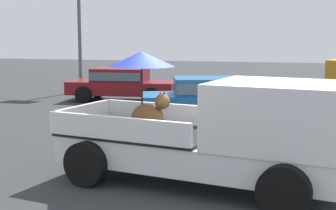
{
  "coord_description": "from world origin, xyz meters",
  "views": [
    {
      "loc": [
        1.65,
        -8.38,
        2.67
      ],
      "look_at": [
        -1.13,
        2.11,
        1.1
      ],
      "focal_mm": 52.31,
      "sensor_mm": 36.0,
      "label": 1
    }
  ],
  "objects": [
    {
      "name": "ground_plane",
      "position": [
        0.0,
        0.0,
        0.0
      ],
      "size": [
        80.0,
        80.0,
        0.0
      ],
      "primitive_type": "plane",
      "color": "#2D3033"
    },
    {
      "name": "pickup_truck_main",
      "position": [
        0.43,
        -0.09,
        0.97
      ],
      "size": [
        5.32,
        3.04,
        2.36
      ],
      "rotation": [
        0.0,
        0.0,
        -0.2
      ],
      "color": "black",
      "rests_on": "ground"
    },
    {
      "name": "parked_sedan_near",
      "position": [
        -0.99,
        6.71,
        0.74
      ],
      "size": [
        4.62,
        2.9,
        1.33
      ],
      "rotation": [
        0.0,
        0.0,
        0.29
      ],
      "color": "black",
      "rests_on": "ground"
    },
    {
      "name": "parked_sedan_far",
      "position": [
        -5.18,
        10.13,
        0.74
      ],
      "size": [
        4.43,
        2.25,
        1.33
      ],
      "rotation": [
        0.0,
        0.0,
        0.08
      ],
      "color": "black",
      "rests_on": "ground"
    },
    {
      "name": "motel_sign",
      "position": [
        -8.17,
        12.68,
        3.66
      ],
      "size": [
        1.4,
        0.16,
        5.21
      ],
      "color": "#59595B",
      "rests_on": "ground"
    }
  ]
}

